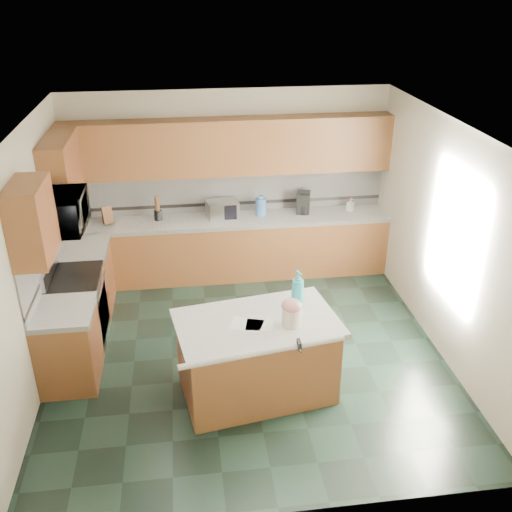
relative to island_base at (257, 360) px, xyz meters
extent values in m
plane|color=black|center=(-0.02, 0.73, -0.43)|extent=(4.60, 4.60, 0.00)
plane|color=white|center=(-0.02, 0.73, 2.27)|extent=(4.60, 4.60, 0.00)
cube|color=beige|center=(-0.02, 3.05, 0.92)|extent=(4.60, 0.04, 2.70)
cube|color=beige|center=(-0.02, -1.59, 0.92)|extent=(4.60, 0.04, 2.70)
cube|color=beige|center=(-2.34, 0.73, 0.92)|extent=(0.04, 4.60, 2.70)
cube|color=beige|center=(2.30, 0.73, 0.92)|extent=(0.04, 4.60, 2.70)
cube|color=#5A2D1A|center=(-0.02, 2.73, 0.00)|extent=(4.60, 0.60, 0.86)
cube|color=white|center=(-0.02, 2.73, 0.46)|extent=(4.60, 0.64, 0.06)
cube|color=#5A2D1A|center=(-0.02, 2.86, 1.51)|extent=(4.60, 0.33, 0.78)
cube|color=silver|center=(-0.02, 3.02, 0.81)|extent=(4.60, 0.02, 0.63)
cube|color=black|center=(-0.02, 3.01, 0.61)|extent=(4.60, 0.01, 0.05)
cube|color=#5A2D1A|center=(-2.02, 2.02, 0.00)|extent=(0.60, 0.82, 0.86)
cube|color=white|center=(-2.02, 2.02, 0.46)|extent=(0.64, 0.82, 0.06)
cube|color=#5A2D1A|center=(-2.02, 0.49, 0.00)|extent=(0.60, 0.72, 0.86)
cube|color=white|center=(-2.02, 0.49, 0.46)|extent=(0.64, 0.72, 0.06)
cube|color=silver|center=(-2.31, 1.28, 0.81)|extent=(0.02, 2.30, 0.63)
cube|color=black|center=(-2.30, 1.28, 0.61)|extent=(0.01, 2.30, 0.05)
cube|color=#5A2D1A|center=(-2.15, 2.15, 1.51)|extent=(0.33, 1.09, 0.78)
cube|color=#5A2D1A|center=(-2.15, 0.49, 1.51)|extent=(0.33, 0.72, 0.78)
cube|color=#B7B7BC|center=(-2.02, 1.23, 0.01)|extent=(0.60, 0.76, 0.88)
cube|color=black|center=(-1.73, 1.23, -0.03)|extent=(0.02, 0.68, 0.55)
cube|color=black|center=(-2.02, 1.23, 0.47)|extent=(0.62, 0.78, 0.04)
cylinder|color=#B7B7BC|center=(-1.70, 1.23, 0.35)|extent=(0.02, 0.66, 0.02)
cube|color=#B7B7BC|center=(-2.28, 1.23, 0.59)|extent=(0.06, 0.76, 0.18)
imported|color=#B7B7BC|center=(-2.02, 1.23, 1.30)|extent=(0.50, 0.73, 0.41)
cube|color=#5A2D1A|center=(0.00, 0.00, 0.00)|extent=(1.67, 1.12, 0.86)
cube|color=white|center=(0.00, 0.00, 0.46)|extent=(1.79, 1.24, 0.06)
cylinder|color=white|center=(0.00, -0.49, 0.46)|extent=(1.64, 0.33, 0.06)
cylinder|color=beige|center=(0.33, -0.11, 0.59)|extent=(0.20, 0.20, 0.20)
ellipsoid|color=#CD8085|center=(0.33, -0.11, 0.72)|extent=(0.21, 0.21, 0.13)
cylinder|color=tan|center=(0.33, -0.11, 0.76)|extent=(0.07, 0.02, 0.02)
sphere|color=tan|center=(0.30, -0.11, 0.76)|extent=(0.04, 0.04, 0.04)
sphere|color=tan|center=(0.37, -0.11, 0.76)|extent=(0.04, 0.04, 0.04)
imported|color=teal|center=(0.48, 0.31, 0.68)|extent=(0.18, 0.18, 0.38)
cube|color=white|center=(0.02, -0.08, 0.49)|extent=(0.32, 0.27, 0.00)
cube|color=white|center=(-0.11, -0.05, 0.49)|extent=(0.39, 0.34, 0.00)
cube|color=black|center=(0.34, -0.47, 0.50)|extent=(0.03, 0.10, 0.09)
cylinder|color=black|center=(0.34, -0.53, 0.48)|extent=(0.02, 0.07, 0.02)
cube|color=#472814|center=(-1.76, 2.78, 0.61)|extent=(0.19, 0.21, 0.27)
cylinder|color=black|center=(-1.06, 2.81, 0.56)|extent=(0.12, 0.12, 0.14)
cylinder|color=#472814|center=(-1.06, 2.81, 0.74)|extent=(0.07, 0.07, 0.21)
cube|color=#B7B7BC|center=(-0.14, 2.78, 0.62)|extent=(0.48, 0.37, 0.25)
cube|color=black|center=(-0.14, 2.64, 0.62)|extent=(0.39, 0.01, 0.21)
cylinder|color=white|center=(0.03, 2.83, 0.61)|extent=(0.11, 0.11, 0.24)
cylinder|color=#B7B7BC|center=(0.03, 2.83, 0.50)|extent=(0.16, 0.16, 0.01)
cylinder|color=#507ECB|center=(0.43, 2.79, 0.62)|extent=(0.16, 0.16, 0.26)
cylinder|color=#507ECB|center=(0.43, 2.79, 0.77)|extent=(0.07, 0.07, 0.04)
cube|color=black|center=(1.06, 2.81, 0.65)|extent=(0.24, 0.25, 0.32)
cylinder|color=black|center=(1.06, 2.76, 0.56)|extent=(0.13, 0.13, 0.13)
imported|color=white|center=(1.77, 2.78, 0.59)|extent=(0.13, 0.13, 0.20)
cylinder|color=red|center=(1.77, 2.78, 0.70)|extent=(0.02, 0.02, 0.03)
cube|color=white|center=(2.27, 0.53, 1.07)|extent=(0.02, 1.40, 1.10)
camera|label=1|loc=(-0.65, -4.86, 3.70)|focal=40.00mm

